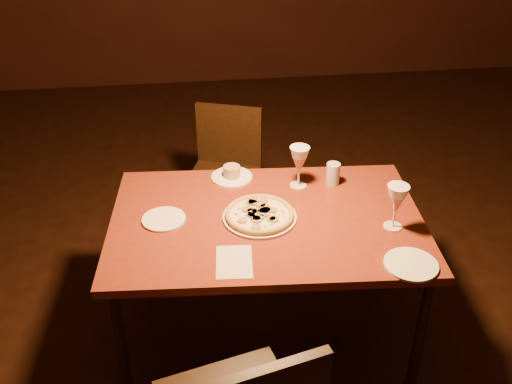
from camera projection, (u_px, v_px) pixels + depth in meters
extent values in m
plane|color=black|center=(311.00, 335.00, 2.81)|extent=(7.00, 7.00, 0.00)
cube|color=maroon|center=(267.00, 222.00, 2.43)|extent=(1.38, 0.95, 0.04)
cylinder|color=black|center=(122.00, 352.00, 2.28)|extent=(0.05, 0.05, 0.67)
cylinder|color=black|center=(142.00, 241.00, 2.90)|extent=(0.05, 0.05, 0.67)
cylinder|color=black|center=(419.00, 339.00, 2.34)|extent=(0.05, 0.05, 0.67)
cylinder|color=black|center=(377.00, 233.00, 2.96)|extent=(0.05, 0.05, 0.67)
cube|color=black|center=(222.00, 180.00, 3.27)|extent=(0.49, 0.49, 0.04)
cube|color=black|center=(229.00, 135.00, 3.31)|extent=(0.37, 0.15, 0.37)
cylinder|color=black|center=(190.00, 223.00, 3.28)|extent=(0.03, 0.03, 0.39)
cylinder|color=black|center=(206.00, 194.00, 3.54)|extent=(0.03, 0.03, 0.39)
cylinder|color=black|center=(243.00, 229.00, 3.23)|extent=(0.03, 0.03, 0.39)
cylinder|color=black|center=(254.00, 200.00, 3.49)|extent=(0.03, 0.03, 0.39)
cylinder|color=white|center=(260.00, 217.00, 2.42)|extent=(0.31, 0.31, 0.01)
cylinder|color=beige|center=(260.00, 215.00, 2.41)|extent=(0.29, 0.29, 0.01)
torus|color=tan|center=(260.00, 214.00, 2.41)|extent=(0.30, 0.30, 0.02)
cylinder|color=white|center=(232.00, 177.00, 2.71)|extent=(0.20, 0.20, 0.01)
cylinder|color=tan|center=(232.00, 171.00, 2.69)|extent=(0.08, 0.08, 0.05)
cylinder|color=#B0BCC1|center=(333.00, 174.00, 2.63)|extent=(0.06, 0.06, 0.11)
cylinder|color=white|center=(164.00, 219.00, 2.41)|extent=(0.18, 0.18, 0.01)
cylinder|color=white|center=(411.00, 264.00, 2.15)|extent=(0.20, 0.20, 0.01)
cube|color=beige|center=(234.00, 262.00, 2.17)|extent=(0.15, 0.21, 0.00)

